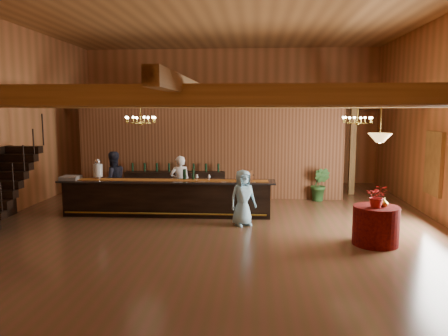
# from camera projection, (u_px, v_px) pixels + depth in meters

# --- Properties ---
(floor) EXTENTS (14.00, 14.00, 0.00)m
(floor) POSITION_uv_depth(u_px,v_px,m) (215.00, 224.00, 11.59)
(floor) COLOR brown
(floor) RESTS_ON ground
(ceiling) EXTENTS (14.00, 14.00, 0.00)m
(ceiling) POSITION_uv_depth(u_px,v_px,m) (215.00, 9.00, 10.87)
(ceiling) COLOR #A7723B
(ceiling) RESTS_ON wall_back
(wall_back) EXTENTS (12.00, 0.10, 5.50)m
(wall_back) POSITION_uv_depth(u_px,v_px,m) (230.00, 116.00, 18.15)
(wall_back) COLOR #B0663A
(wall_back) RESTS_ON floor
(wall_front) EXTENTS (12.00, 0.10, 5.50)m
(wall_front) POSITION_uv_depth(u_px,v_px,m) (150.00, 136.00, 4.31)
(wall_front) COLOR #B0663A
(wall_front) RESTS_ON floor
(beam_grid) EXTENTS (11.90, 13.90, 0.39)m
(beam_grid) POSITION_uv_depth(u_px,v_px,m) (217.00, 101.00, 11.66)
(beam_grid) COLOR #A87B3B
(beam_grid) RESTS_ON wall_left
(support_posts) EXTENTS (9.20, 10.20, 3.20)m
(support_posts) POSITION_uv_depth(u_px,v_px,m) (213.00, 167.00, 10.88)
(support_posts) COLOR #A87B3B
(support_posts) RESTS_ON floor
(partition_wall) EXTENTS (9.00, 0.18, 3.10)m
(partition_wall) POSITION_uv_depth(u_px,v_px,m) (210.00, 153.00, 14.88)
(partition_wall) COLOR brown
(partition_wall) RESTS_ON floor
(window_right_back) EXTENTS (0.12, 1.05, 1.75)m
(window_right_back) POSITION_uv_depth(u_px,v_px,m) (434.00, 163.00, 11.96)
(window_right_back) COLOR white
(window_right_back) RESTS_ON wall_right
(staircase) EXTENTS (1.00, 2.80, 2.00)m
(staircase) POSITION_uv_depth(u_px,v_px,m) (0.00, 189.00, 11.11)
(staircase) COLOR black
(staircase) RESTS_ON floor
(backroom_boxes) EXTENTS (4.10, 0.60, 1.10)m
(backroom_boxes) POSITION_uv_depth(u_px,v_px,m) (221.00, 174.00, 16.98)
(backroom_boxes) COLOR black
(backroom_boxes) RESTS_ON floor
(tasting_bar) EXTENTS (6.16, 0.84, 1.04)m
(tasting_bar) POSITION_uv_depth(u_px,v_px,m) (167.00, 198.00, 12.45)
(tasting_bar) COLOR black
(tasting_bar) RESTS_ON floor
(beverage_dispenser) EXTENTS (0.26, 0.26, 0.60)m
(beverage_dispenser) POSITION_uv_depth(u_px,v_px,m) (98.00, 169.00, 12.52)
(beverage_dispenser) COLOR silver
(beverage_dispenser) RESTS_ON tasting_bar
(glass_rack_tray) EXTENTS (0.50, 0.50, 0.10)m
(glass_rack_tray) POSITION_uv_depth(u_px,v_px,m) (71.00, 178.00, 12.50)
(glass_rack_tray) COLOR gray
(glass_rack_tray) RESTS_ON tasting_bar
(raffle_drum) EXTENTS (0.34, 0.24, 0.30)m
(raffle_drum) POSITION_uv_depth(u_px,v_px,m) (247.00, 175.00, 12.17)
(raffle_drum) COLOR #9F5A2E
(raffle_drum) RESTS_ON tasting_bar
(bar_bottle_0) EXTENTS (0.07, 0.07, 0.30)m
(bar_bottle_0) POSITION_uv_depth(u_px,v_px,m) (184.00, 175.00, 12.45)
(bar_bottle_0) COLOR black
(bar_bottle_0) RESTS_ON tasting_bar
(bar_bottle_1) EXTENTS (0.07, 0.07, 0.30)m
(bar_bottle_1) POSITION_uv_depth(u_px,v_px,m) (185.00, 175.00, 12.45)
(bar_bottle_1) COLOR black
(bar_bottle_1) RESTS_ON tasting_bar
(bar_bottle_2) EXTENTS (0.07, 0.07, 0.30)m
(bar_bottle_2) POSITION_uv_depth(u_px,v_px,m) (193.00, 175.00, 12.43)
(bar_bottle_2) COLOR black
(bar_bottle_2) RESTS_ON tasting_bar
(backbar_shelf) EXTENTS (3.38, 0.99, 0.94)m
(backbar_shelf) POSITION_uv_depth(u_px,v_px,m) (175.00, 185.00, 14.83)
(backbar_shelf) COLOR black
(backbar_shelf) RESTS_ON floor
(round_table) EXTENTS (1.01, 1.01, 0.87)m
(round_table) POSITION_uv_depth(u_px,v_px,m) (376.00, 225.00, 9.76)
(round_table) COLOR #6F0B03
(round_table) RESTS_ON floor
(chandelier_left) EXTENTS (0.80, 0.80, 0.60)m
(chandelier_left) POSITION_uv_depth(u_px,v_px,m) (141.00, 120.00, 11.53)
(chandelier_left) COLOR olive
(chandelier_left) RESTS_ON beam_grid
(chandelier_right) EXTENTS (0.80, 0.80, 0.62)m
(chandelier_right) POSITION_uv_depth(u_px,v_px,m) (357.00, 120.00, 11.98)
(chandelier_right) COLOR olive
(chandelier_right) RESTS_ON beam_grid
(pendant_lamp) EXTENTS (0.52, 0.52, 0.90)m
(pendant_lamp) POSITION_uv_depth(u_px,v_px,m) (380.00, 138.00, 9.50)
(pendant_lamp) COLOR olive
(pendant_lamp) RESTS_ON beam_grid
(bartender) EXTENTS (0.68, 0.53, 1.64)m
(bartender) POSITION_uv_depth(u_px,v_px,m) (180.00, 183.00, 13.23)
(bartender) COLOR white
(bartender) RESTS_ON floor
(staff_second) EXTENTS (1.09, 1.05, 1.77)m
(staff_second) POSITION_uv_depth(u_px,v_px,m) (113.00, 181.00, 13.20)
(staff_second) COLOR black
(staff_second) RESTS_ON floor
(guest) EXTENTS (0.86, 0.76, 1.47)m
(guest) POSITION_uv_depth(u_px,v_px,m) (243.00, 198.00, 11.36)
(guest) COLOR #89C0D7
(guest) RESTS_ON floor
(floor_plant) EXTENTS (0.77, 0.71, 1.12)m
(floor_plant) POSITION_uv_depth(u_px,v_px,m) (320.00, 184.00, 14.44)
(floor_plant) COLOR #244A1D
(floor_plant) RESTS_ON floor
(table_flowers) EXTENTS (0.55, 0.51, 0.51)m
(table_flowers) POSITION_uv_depth(u_px,v_px,m) (377.00, 196.00, 9.55)
(table_flowers) COLOR #A41C1B
(table_flowers) RESTS_ON round_table
(table_vase) EXTENTS (0.18, 0.18, 0.30)m
(table_vase) POSITION_uv_depth(u_px,v_px,m) (384.00, 200.00, 9.66)
(table_vase) COLOR olive
(table_vase) RESTS_ON round_table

